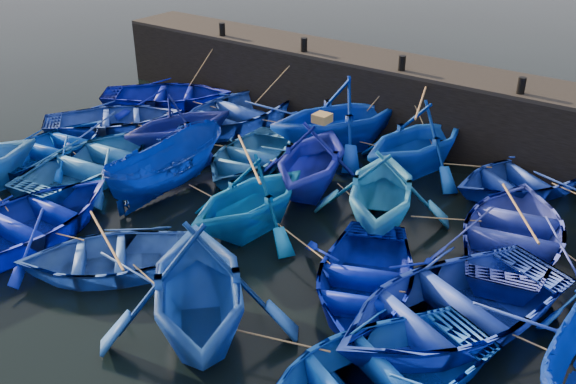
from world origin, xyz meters
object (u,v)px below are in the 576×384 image
Objects in this scene: boat_8 at (248,156)px; boat_13 at (55,146)px; wooden_crate at (322,118)px; boat_0 at (168,95)px.

boat_8 is 6.47m from boat_13.
boat_8 is 9.85× the size of wooden_crate.
boat_13 reaches higher than boat_8.
wooden_crate is (9.13, -2.63, 1.90)m from boat_0.
boat_0 is at bearing -93.08° from boat_13.
wooden_crate is (2.86, -0.10, 1.97)m from boat_8.
boat_0 reaches higher than boat_13.
boat_8 is at bearing -159.66° from boat_13.
wooden_crate is at bearing -13.64° from boat_8.
boat_0 is 9.69m from wooden_crate.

